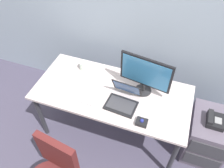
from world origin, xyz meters
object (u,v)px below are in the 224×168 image
(trackball_mouse, at_px, (142,122))
(file_cabinet, at_px, (206,136))
(laptop, at_px, (123,99))
(coffee_mug, at_px, (84,66))
(keyboard, at_px, (82,97))
(desk_phone, at_px, (215,120))
(monitor_main, at_px, (145,74))

(trackball_mouse, bearing_deg, file_cabinet, 28.83)
(laptop, distance_m, coffee_mug, 0.67)
(coffee_mug, bearing_deg, keyboard, -68.34)
(trackball_mouse, bearing_deg, keyboard, 171.47)
(file_cabinet, distance_m, desk_phone, 0.34)
(file_cabinet, distance_m, keyboard, 1.47)
(file_cabinet, height_order, laptop, laptop)
(desk_phone, relative_size, laptop, 0.60)
(trackball_mouse, distance_m, coffee_mug, 0.98)
(file_cabinet, xyz_separation_m, laptop, (-0.95, -0.20, 0.50))
(coffee_mug, bearing_deg, laptop, -28.72)
(file_cabinet, distance_m, laptop, 1.09)
(keyboard, relative_size, trackball_mouse, 3.77)
(laptop, height_order, coffee_mug, laptop)
(trackball_mouse, bearing_deg, laptop, 142.34)
(coffee_mug, bearing_deg, file_cabinet, -4.73)
(desk_phone, distance_m, laptop, 0.97)
(file_cabinet, relative_size, monitor_main, 1.11)
(file_cabinet, relative_size, laptop, 1.79)
(monitor_main, distance_m, laptop, 0.34)
(keyboard, relative_size, laptop, 1.24)
(monitor_main, xyz_separation_m, trackball_mouse, (0.09, -0.41, -0.23))
(monitor_main, height_order, laptop, monitor_main)
(desk_phone, height_order, coffee_mug, coffee_mug)
(monitor_main, height_order, keyboard, monitor_main)
(monitor_main, bearing_deg, desk_phone, -3.09)
(file_cabinet, distance_m, coffee_mug, 1.62)
(laptop, relative_size, trackball_mouse, 3.04)
(laptop, bearing_deg, coffee_mug, 151.28)
(keyboard, bearing_deg, monitor_main, 28.17)
(keyboard, height_order, trackball_mouse, trackball_mouse)
(monitor_main, relative_size, laptop, 1.62)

